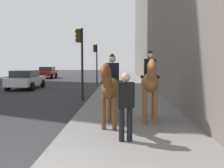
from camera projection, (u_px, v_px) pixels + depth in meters
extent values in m
ellipsoid|color=brown|center=(112.00, 88.00, 7.76)|extent=(1.57, 0.78, 0.66)
cylinder|color=brown|center=(115.00, 113.00, 7.35)|extent=(0.13, 0.13, 0.97)
cylinder|color=brown|center=(104.00, 113.00, 7.41)|extent=(0.13, 0.13, 0.97)
cylinder|color=brown|center=(119.00, 108.00, 8.23)|extent=(0.13, 0.13, 0.97)
cylinder|color=brown|center=(110.00, 107.00, 8.29)|extent=(0.13, 0.13, 0.97)
cylinder|color=brown|center=(107.00, 78.00, 6.97)|extent=(0.67, 0.37, 0.68)
ellipsoid|color=brown|center=(105.00, 69.00, 6.75)|extent=(0.65, 0.31, 0.49)
cylinder|color=black|center=(116.00, 89.00, 8.47)|extent=(0.29, 0.14, 0.55)
cube|color=black|center=(112.00, 82.00, 7.79)|extent=(0.52, 0.66, 0.08)
cube|color=black|center=(112.00, 72.00, 7.77)|extent=(0.33, 0.42, 0.55)
sphere|color=#D8AD8C|center=(112.00, 59.00, 7.73)|extent=(0.22, 0.22, 0.22)
cone|color=black|center=(112.00, 55.00, 7.72)|extent=(0.23, 0.23, 0.10)
ellipsoid|color=brown|center=(150.00, 82.00, 8.43)|extent=(1.53, 0.64, 0.66)
cylinder|color=brown|center=(156.00, 107.00, 8.03)|extent=(0.13, 0.13, 1.09)
cylinder|color=brown|center=(145.00, 107.00, 8.06)|extent=(0.13, 0.13, 1.09)
cylinder|color=brown|center=(153.00, 102.00, 8.93)|extent=(0.13, 0.13, 1.09)
cylinder|color=brown|center=(144.00, 102.00, 8.95)|extent=(0.13, 0.13, 1.09)
cylinder|color=brown|center=(152.00, 73.00, 7.63)|extent=(0.65, 0.31, 0.68)
ellipsoid|color=brown|center=(152.00, 65.00, 7.40)|extent=(0.64, 0.25, 0.49)
cylinder|color=black|center=(149.00, 84.00, 9.14)|extent=(0.29, 0.12, 0.55)
cube|color=black|center=(150.00, 77.00, 8.46)|extent=(0.47, 0.62, 0.08)
cube|color=black|center=(150.00, 67.00, 8.43)|extent=(0.30, 0.39, 0.55)
sphere|color=#D8AD8C|center=(150.00, 55.00, 8.40)|extent=(0.22, 0.22, 0.22)
cone|color=black|center=(150.00, 52.00, 8.39)|extent=(0.21, 0.21, 0.10)
cylinder|color=black|center=(122.00, 124.00, 6.29)|extent=(0.14, 0.14, 0.85)
cylinder|color=black|center=(130.00, 124.00, 6.31)|extent=(0.14, 0.14, 0.85)
cube|color=black|center=(126.00, 95.00, 6.23)|extent=(0.31, 0.43, 0.62)
sphere|color=#D8AD8C|center=(126.00, 77.00, 6.20)|extent=(0.22, 0.22, 0.22)
cube|color=maroon|center=(47.00, 73.00, 32.13)|extent=(3.88, 1.84, 0.60)
cube|color=#262D38|center=(47.00, 69.00, 32.31)|extent=(2.07, 1.59, 0.52)
cylinder|color=black|center=(52.00, 76.00, 30.96)|extent=(0.64, 0.23, 0.64)
cylinder|color=black|center=(37.00, 76.00, 30.98)|extent=(0.64, 0.23, 0.64)
cylinder|color=black|center=(56.00, 75.00, 33.33)|extent=(0.64, 0.23, 0.64)
cylinder|color=black|center=(43.00, 75.00, 33.35)|extent=(0.64, 0.23, 0.64)
cube|color=silver|center=(26.00, 81.00, 19.42)|extent=(4.03, 1.82, 0.60)
cube|color=#262D38|center=(25.00, 74.00, 19.13)|extent=(2.01, 1.58, 0.52)
cylinder|color=black|center=(21.00, 83.00, 20.72)|extent=(0.64, 0.23, 0.64)
cylinder|color=black|center=(43.00, 84.00, 20.64)|extent=(0.64, 0.23, 0.64)
cylinder|color=black|center=(7.00, 86.00, 18.25)|extent=(0.64, 0.23, 0.64)
cylinder|color=black|center=(32.00, 86.00, 18.17)|extent=(0.64, 0.23, 0.64)
cylinder|color=black|center=(82.00, 65.00, 13.55)|extent=(0.12, 0.12, 3.84)
cube|color=#2D280C|center=(79.00, 36.00, 13.42)|extent=(0.20, 0.24, 0.70)
sphere|color=red|center=(76.00, 32.00, 13.41)|extent=(0.14, 0.14, 0.14)
sphere|color=orange|center=(76.00, 36.00, 13.43)|extent=(0.14, 0.14, 0.14)
sphere|color=green|center=(76.00, 40.00, 13.45)|extent=(0.14, 0.14, 0.14)
cylinder|color=black|center=(97.00, 64.00, 24.29)|extent=(0.12, 0.12, 3.73)
cube|color=#2D280C|center=(95.00, 48.00, 24.17)|extent=(0.20, 0.24, 0.70)
sphere|color=red|center=(94.00, 46.00, 24.15)|extent=(0.14, 0.14, 0.14)
sphere|color=orange|center=(94.00, 48.00, 24.17)|extent=(0.14, 0.14, 0.14)
sphere|color=green|center=(94.00, 51.00, 24.19)|extent=(0.14, 0.14, 0.14)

